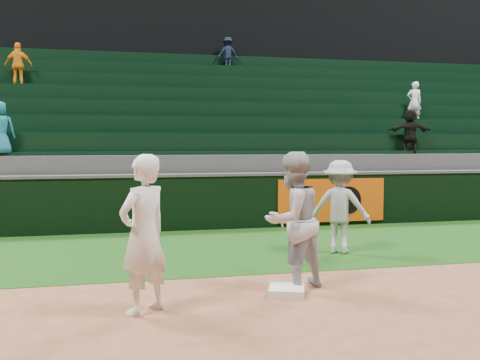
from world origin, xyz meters
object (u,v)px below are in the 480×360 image
at_px(first_base, 287,291).
at_px(baserunner, 293,221).
at_px(first_baseman, 144,234).
at_px(base_coach, 340,207).

relative_size(first_base, baserunner, 0.24).
bearing_deg(first_baseman, first_base, 149.96).
bearing_deg(first_baseman, base_coach, 176.03).
height_order(first_base, baserunner, baserunner).
relative_size(first_baseman, baserunner, 0.99).
xyz_separation_m(first_baseman, base_coach, (3.48, 2.59, -0.09)).
height_order(first_baseman, base_coach, first_baseman).
bearing_deg(first_baseman, baserunner, 156.30).
height_order(first_baseman, baserunner, baserunner).
distance_m(first_baseman, base_coach, 4.34).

